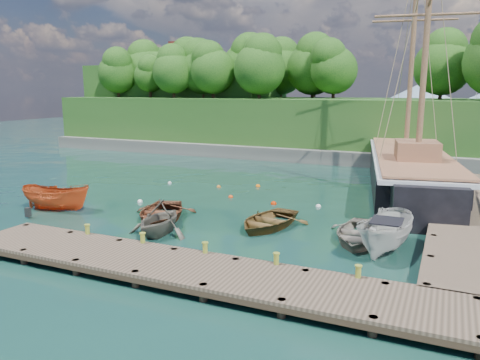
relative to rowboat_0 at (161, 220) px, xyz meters
The scene contains 24 objects.
ground 3.49m from the rowboat_0, ahead, with size 160.00×160.00×0.00m, color #153229.
dock_near 8.47m from the rowboat_0, 49.52° to the right, with size 20.00×3.20×1.10m.
dock_east 16.58m from the rowboat_0, 25.23° to the left, with size 3.20×24.00×1.10m.
bollard_0 5.06m from the rowboat_0, 95.74° to the right, with size 0.26×0.26×0.45m, color olive.
bollard_1 5.62m from the rowboat_0, 63.66° to the right, with size 0.26×0.26×0.45m, color olive.
bollard_2 7.45m from the rowboat_0, 42.51° to the right, with size 0.26×0.26×0.45m, color olive.
bollard_3 9.87m from the rowboat_0, 30.67° to the right, with size 0.26×0.26×0.45m, color olive.
bollard_4 12.55m from the rowboat_0, 23.66° to the right, with size 0.26×0.26×0.45m, color olive.
rowboat_0 is the anchor object (origin of this frame).
rowboat_1 2.56m from the rowboat_0, 57.32° to the right, with size 3.03×3.51×1.85m, color #585347.
rowboat_2 5.90m from the rowboat_0, 11.43° to the left, with size 3.23×4.53×0.94m, color brown.
rowboat_3 10.53m from the rowboat_0, ahead, with size 3.30×4.62×0.96m, color slate.
motorboat_orange 6.78m from the rowboat_0, behind, with size 1.66×4.42×1.71m, color #C84D1F.
cabin_boat_white 11.82m from the rowboat_0, ahead, with size 1.81×4.81×1.86m, color beige.
schooner 18.03m from the rowboat_0, 49.80° to the left, with size 8.47×27.72×20.47m.
mooring_buoy_0 4.53m from the rowboat_0, 140.27° to the left, with size 0.33×0.33×0.33m, color white.
mooring_buoy_1 6.54m from the rowboat_0, 79.73° to the left, with size 0.31×0.31×0.31m, color #D9400F.
mooring_buoy_2 7.32m from the rowboat_0, 53.30° to the left, with size 0.36×0.36×0.36m, color red.
mooring_buoy_3 9.50m from the rowboat_0, 41.88° to the left, with size 0.32×0.32×0.32m, color white.
mooring_buoy_4 9.06m from the rowboat_0, 96.43° to the left, with size 0.30×0.30×0.30m, color orange.
mooring_buoy_5 10.51m from the rowboat_0, 81.88° to the left, with size 0.32×0.32×0.32m, color #FC6805.
mooring_buoy_6 10.07m from the rowboat_0, 119.95° to the left, with size 0.29×0.29×0.29m, color silver.
headland 33.26m from the rowboat_0, 106.62° to the left, with size 51.00×19.31×12.90m.
distant_ridge 70.63m from the rowboat_0, 83.65° to the left, with size 117.00×40.00×10.00m.
Camera 1 is at (10.54, -20.64, 7.00)m, focal length 35.00 mm.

